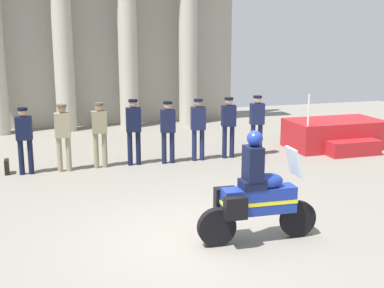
{
  "coord_description": "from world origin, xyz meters",
  "views": [
    {
      "loc": [
        -2.44,
        -7.61,
        3.46
      ],
      "look_at": [
        0.58,
        2.41,
        1.11
      ],
      "focal_mm": 47.42,
      "sensor_mm": 36.0,
      "label": 1
    }
  ],
  "objects_px": {
    "officer_in_row_0": "(24,135)",
    "officer_in_row_1": "(63,132)",
    "officer_in_row_6": "(229,122)",
    "reviewing_stand": "(336,135)",
    "officer_in_row_2": "(100,130)",
    "officer_in_row_7": "(257,120)",
    "motorcycle_with_rider": "(255,196)",
    "briefcase_on_ground": "(7,167)",
    "officer_in_row_5": "(198,124)",
    "officer_in_row_3": "(134,127)",
    "officer_in_row_4": "(168,127)"
  },
  "relations": [
    {
      "from": "officer_in_row_0",
      "to": "officer_in_row_1",
      "type": "bearing_deg",
      "value": -173.93
    },
    {
      "from": "officer_in_row_6",
      "to": "reviewing_stand",
      "type": "bearing_deg",
      "value": -171.84
    },
    {
      "from": "officer_in_row_2",
      "to": "officer_in_row_7",
      "type": "xyz_separation_m",
      "value": [
        4.37,
        0.04,
        0.01
      ]
    },
    {
      "from": "officer_in_row_0",
      "to": "officer_in_row_1",
      "type": "relative_size",
      "value": 0.97
    },
    {
      "from": "motorcycle_with_rider",
      "to": "officer_in_row_2",
      "type": "bearing_deg",
      "value": 110.95
    },
    {
      "from": "officer_in_row_2",
      "to": "officer_in_row_7",
      "type": "bearing_deg",
      "value": -174.2
    },
    {
      "from": "officer_in_row_0",
      "to": "reviewing_stand",
      "type": "bearing_deg",
      "value": -172.78
    },
    {
      "from": "officer_in_row_6",
      "to": "officer_in_row_0",
      "type": "bearing_deg",
      "value": 6.61
    },
    {
      "from": "officer_in_row_1",
      "to": "motorcycle_with_rider",
      "type": "xyz_separation_m",
      "value": [
        2.8,
        -5.4,
        -0.21
      ]
    },
    {
      "from": "officer_in_row_6",
      "to": "briefcase_on_ground",
      "type": "bearing_deg",
      "value": 4.82
    },
    {
      "from": "officer_in_row_2",
      "to": "motorcycle_with_rider",
      "type": "xyz_separation_m",
      "value": [
        1.89,
        -5.49,
        -0.2
      ]
    },
    {
      "from": "officer_in_row_5",
      "to": "briefcase_on_ground",
      "type": "height_order",
      "value": "officer_in_row_5"
    },
    {
      "from": "officer_in_row_0",
      "to": "officer_in_row_1",
      "type": "xyz_separation_m",
      "value": [
        0.91,
        0.01,
        0.03
      ]
    },
    {
      "from": "briefcase_on_ground",
      "to": "officer_in_row_0",
      "type": "bearing_deg",
      "value": -20.0
    },
    {
      "from": "officer_in_row_2",
      "to": "motorcycle_with_rider",
      "type": "relative_size",
      "value": 0.81
    },
    {
      "from": "officer_in_row_7",
      "to": "briefcase_on_ground",
      "type": "distance_m",
      "value": 6.71
    },
    {
      "from": "briefcase_on_ground",
      "to": "reviewing_stand",
      "type": "bearing_deg",
      "value": 0.81
    },
    {
      "from": "officer_in_row_3",
      "to": "officer_in_row_7",
      "type": "height_order",
      "value": "officer_in_row_3"
    },
    {
      "from": "reviewing_stand",
      "to": "motorcycle_with_rider",
      "type": "xyz_separation_m",
      "value": [
        -5.13,
        -5.69,
        0.39
      ]
    },
    {
      "from": "officer_in_row_2",
      "to": "officer_in_row_3",
      "type": "xyz_separation_m",
      "value": [
        0.88,
        0.01,
        0.03
      ]
    },
    {
      "from": "officer_in_row_5",
      "to": "officer_in_row_3",
      "type": "bearing_deg",
      "value": 4.34
    },
    {
      "from": "reviewing_stand",
      "to": "officer_in_row_6",
      "type": "distance_m",
      "value": 3.56
    },
    {
      "from": "officer_in_row_7",
      "to": "officer_in_row_5",
      "type": "bearing_deg",
      "value": 7.08
    },
    {
      "from": "officer_in_row_1",
      "to": "officer_in_row_6",
      "type": "bearing_deg",
      "value": -173.28
    },
    {
      "from": "officer_in_row_7",
      "to": "briefcase_on_ground",
      "type": "height_order",
      "value": "officer_in_row_7"
    },
    {
      "from": "officer_in_row_2",
      "to": "officer_in_row_3",
      "type": "relative_size",
      "value": 0.97
    },
    {
      "from": "motorcycle_with_rider",
      "to": "officer_in_row_6",
      "type": "bearing_deg",
      "value": 75.52
    },
    {
      "from": "officer_in_row_0",
      "to": "officer_in_row_5",
      "type": "bearing_deg",
      "value": -173.59
    },
    {
      "from": "officer_in_row_6",
      "to": "officer_in_row_1",
      "type": "bearing_deg",
      "value": 6.72
    },
    {
      "from": "reviewing_stand",
      "to": "officer_in_row_4",
      "type": "distance_m",
      "value": 5.28
    },
    {
      "from": "reviewing_stand",
      "to": "motorcycle_with_rider",
      "type": "bearing_deg",
      "value": -132.05
    },
    {
      "from": "officer_in_row_7",
      "to": "motorcycle_with_rider",
      "type": "xyz_separation_m",
      "value": [
        -2.48,
        -5.53,
        -0.21
      ]
    },
    {
      "from": "officer_in_row_5",
      "to": "officer_in_row_4",
      "type": "bearing_deg",
      "value": 9.05
    },
    {
      "from": "officer_in_row_6",
      "to": "briefcase_on_ground",
      "type": "distance_m",
      "value": 5.86
    },
    {
      "from": "reviewing_stand",
      "to": "briefcase_on_ground",
      "type": "xyz_separation_m",
      "value": [
        -9.31,
        -0.13,
        -0.23
      ]
    },
    {
      "from": "officer_in_row_3",
      "to": "motorcycle_with_rider",
      "type": "relative_size",
      "value": 0.83
    },
    {
      "from": "officer_in_row_2",
      "to": "officer_in_row_5",
      "type": "xyz_separation_m",
      "value": [
        2.63,
        -0.01,
        -0.01
      ]
    },
    {
      "from": "motorcycle_with_rider",
      "to": "officer_in_row_0",
      "type": "bearing_deg",
      "value": 126.56
    },
    {
      "from": "officer_in_row_3",
      "to": "briefcase_on_ground",
      "type": "height_order",
      "value": "officer_in_row_3"
    },
    {
      "from": "officer_in_row_5",
      "to": "briefcase_on_ground",
      "type": "distance_m",
      "value": 4.99
    },
    {
      "from": "officer_in_row_4",
      "to": "motorcycle_with_rider",
      "type": "distance_m",
      "value": 5.42
    },
    {
      "from": "officer_in_row_0",
      "to": "officer_in_row_2",
      "type": "height_order",
      "value": "officer_in_row_2"
    },
    {
      "from": "officer_in_row_5",
      "to": "officer_in_row_7",
      "type": "height_order",
      "value": "officer_in_row_7"
    },
    {
      "from": "officer_in_row_1",
      "to": "officer_in_row_4",
      "type": "height_order",
      "value": "officer_in_row_1"
    },
    {
      "from": "officer_in_row_2",
      "to": "officer_in_row_4",
      "type": "xyz_separation_m",
      "value": [
        1.77,
        -0.07,
        -0.02
      ]
    },
    {
      "from": "officer_in_row_4",
      "to": "officer_in_row_6",
      "type": "height_order",
      "value": "officer_in_row_6"
    },
    {
      "from": "officer_in_row_0",
      "to": "officer_in_row_4",
      "type": "distance_m",
      "value": 3.6
    },
    {
      "from": "officer_in_row_6",
      "to": "officer_in_row_7",
      "type": "height_order",
      "value": "officer_in_row_7"
    },
    {
      "from": "officer_in_row_3",
      "to": "motorcycle_with_rider",
      "type": "height_order",
      "value": "motorcycle_with_rider"
    },
    {
      "from": "officer_in_row_0",
      "to": "officer_in_row_5",
      "type": "height_order",
      "value": "officer_in_row_5"
    }
  ]
}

